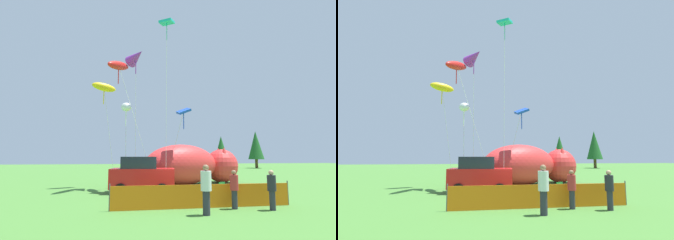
% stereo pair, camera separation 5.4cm
% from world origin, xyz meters
% --- Properties ---
extents(ground_plane, '(120.00, 120.00, 0.00)m').
position_xyz_m(ground_plane, '(0.00, 0.00, 0.00)').
color(ground_plane, '#477F33').
extents(parked_car, '(4.08, 2.51, 2.18)m').
position_xyz_m(parked_car, '(-2.02, 2.23, 1.06)').
color(parked_car, red).
rests_on(parked_car, ground).
extents(folding_chair, '(0.66, 0.66, 0.87)m').
position_xyz_m(folding_chair, '(1.91, -0.65, 0.51)').
color(folding_chair, '#267F33').
rests_on(folding_chair, ground).
extents(inflatable_cat, '(8.66, 5.54, 3.09)m').
position_xyz_m(inflatable_cat, '(2.15, 6.11, 1.43)').
color(inflatable_cat, red).
rests_on(inflatable_cat, ground).
extents(safety_fence, '(8.06, 0.11, 1.09)m').
position_xyz_m(safety_fence, '(0.32, -2.93, 0.50)').
color(safety_fence, orange).
rests_on(safety_fence, ground).
extents(spectator_in_white_shirt, '(0.35, 0.35, 1.62)m').
position_xyz_m(spectator_in_white_shirt, '(1.54, -3.34, 0.89)').
color(spectator_in_white_shirt, '#2D2D38').
rests_on(spectator_in_white_shirt, ground).
extents(spectator_in_blue_shirt, '(0.36, 0.36, 1.64)m').
position_xyz_m(spectator_in_blue_shirt, '(2.99, -3.84, 0.89)').
color(spectator_in_blue_shirt, '#2D2D38').
rests_on(spectator_in_blue_shirt, ground).
extents(spectator_in_yellow_shirt, '(0.41, 0.41, 1.89)m').
position_xyz_m(spectator_in_yellow_shirt, '(0.00, -4.27, 1.03)').
color(spectator_in_yellow_shirt, '#2D2D38').
rests_on(spectator_in_yellow_shirt, ground).
extents(kite_blue_box, '(1.58, 2.26, 5.78)m').
position_xyz_m(kite_blue_box, '(1.02, 4.03, 5.34)').
color(kite_blue_box, silver).
rests_on(kite_blue_box, ground).
extents(kite_white_ghost, '(1.01, 3.90, 6.05)m').
position_xyz_m(kite_white_ghost, '(-3.07, 3.78, 5.54)').
color(kite_white_ghost, silver).
rests_on(kite_white_ghost, ground).
extents(kite_purple_delta, '(1.70, 1.89, 10.04)m').
position_xyz_m(kite_purple_delta, '(-2.44, 4.16, 9.35)').
color(kite_purple_delta, silver).
rests_on(kite_purple_delta, ground).
extents(kite_teal_diamond, '(1.23, 1.30, 11.64)m').
position_xyz_m(kite_teal_diamond, '(-0.42, 2.69, 11.16)').
color(kite_teal_diamond, silver).
rests_on(kite_teal_diamond, ground).
extents(kite_yellow_hero, '(1.95, 1.68, 7.79)m').
position_xyz_m(kite_yellow_hero, '(-4.73, 5.53, 7.32)').
color(kite_yellow_hero, silver).
rests_on(kite_yellow_hero, ground).
extents(kite_red_lizard, '(3.59, 3.00, 9.18)m').
position_xyz_m(kite_red_lizard, '(-3.64, 3.73, 8.45)').
color(kite_red_lizard, silver).
rests_on(kite_red_lizard, ground).
extents(horizon_tree_east, '(2.85, 2.85, 6.79)m').
position_xyz_m(horizon_tree_east, '(20.90, 31.14, 4.17)').
color(horizon_tree_east, brown).
rests_on(horizon_tree_east, ground).
extents(horizon_tree_west, '(2.45, 2.45, 5.85)m').
position_xyz_m(horizon_tree_west, '(14.41, 31.83, 3.59)').
color(horizon_tree_west, brown).
rests_on(horizon_tree_west, ground).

